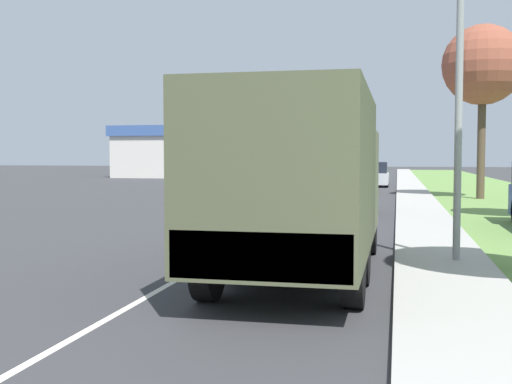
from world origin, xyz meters
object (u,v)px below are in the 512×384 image
object	(u,v)px
military_truck	(303,178)
car_second_ahead	(359,181)
car_nearest_ahead	(337,193)
car_third_ahead	(375,176)
lamp_post	(447,64)
car_fourth_ahead	(331,174)

from	to	relation	value
military_truck	car_second_ahead	bearing A→B (deg)	91.14
car_nearest_ahead	car_third_ahead	distance (m)	21.59
lamp_post	car_fourth_ahead	bearing A→B (deg)	98.66
car_second_ahead	lamp_post	bearing A→B (deg)	-82.97
car_fourth_ahead	car_third_ahead	bearing A→B (deg)	-67.00
military_truck	car_nearest_ahead	distance (m)	12.38
military_truck	car_second_ahead	xyz separation A→B (m)	(-0.52, 26.17, -1.01)
lamp_post	car_third_ahead	bearing A→B (deg)	94.26
car_third_ahead	lamp_post	distance (m)	32.56
military_truck	car_fourth_ahead	size ratio (longest dim) A/B	1.56
lamp_post	car_second_ahead	bearing A→B (deg)	97.03
military_truck	car_nearest_ahead	size ratio (longest dim) A/B	1.86
car_second_ahead	car_fourth_ahead	distance (m)	17.29
military_truck	car_third_ahead	size ratio (longest dim) A/B	1.88
car_nearest_ahead	lamp_post	bearing A→B (deg)	-74.20
military_truck	lamp_post	distance (m)	3.65
car_nearest_ahead	lamp_post	distance (m)	11.58
car_second_ahead	car_fourth_ahead	bearing A→B (deg)	101.00
car_second_ahead	car_fourth_ahead	world-z (taller)	car_second_ahead
car_fourth_ahead	lamp_post	distance (m)	42.15
car_third_ahead	car_second_ahead	bearing A→B (deg)	-94.58
car_nearest_ahead	car_fourth_ahead	world-z (taller)	car_nearest_ahead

